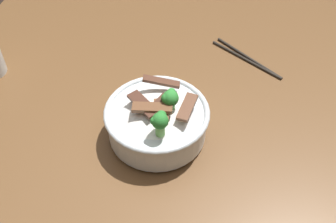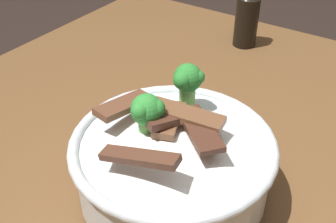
% 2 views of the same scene
% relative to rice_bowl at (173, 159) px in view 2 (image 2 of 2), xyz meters
% --- Properties ---
extents(rice_bowl, '(0.22, 0.22, 0.13)m').
position_rel_rice_bowl_xyz_m(rice_bowl, '(0.00, 0.00, 0.00)').
color(rice_bowl, silver).
rests_on(rice_bowl, dining_table).
extents(soy_sauce_bottle, '(0.04, 0.04, 0.13)m').
position_rel_rice_bowl_xyz_m(soy_sauce_bottle, '(-0.39, -0.09, 0.01)').
color(soy_sauce_bottle, black).
rests_on(soy_sauce_bottle, dining_table).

